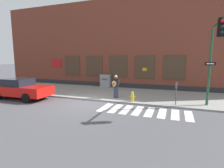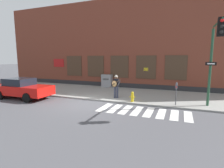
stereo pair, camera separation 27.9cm
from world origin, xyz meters
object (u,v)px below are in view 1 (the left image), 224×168
at_px(busker, 116,85).
at_px(fire_hydrant, 132,97).
at_px(traffic_light, 214,51).
at_px(parking_meter, 176,90).
at_px(red_car, 21,89).
at_px(utility_box, 106,81).

height_order(busker, fire_hydrant, busker).
distance_m(traffic_light, parking_meter, 3.05).
bearing_deg(fire_hydrant, busker, 156.38).
distance_m(red_car, utility_box, 7.84).
height_order(busker, traffic_light, traffic_light).
bearing_deg(parking_meter, red_car, -170.74).
xyz_separation_m(utility_box, fire_hydrant, (4.02, -5.01, -0.30)).
height_order(busker, parking_meter, busker).
bearing_deg(traffic_light, fire_hydrant, 177.16).
bearing_deg(busker, traffic_light, -8.03).
distance_m(busker, utility_box, 5.11).
distance_m(busker, parking_meter, 4.22).
relative_size(red_car, utility_box, 3.58).
bearing_deg(traffic_light, utility_box, 148.75).
height_order(parking_meter, fire_hydrant, parking_meter).
xyz_separation_m(busker, parking_meter, (4.19, -0.45, -0.02)).
height_order(red_car, parking_meter, parking_meter).
relative_size(busker, traffic_light, 0.35).
bearing_deg(red_car, busker, 18.28).
xyz_separation_m(red_car, busker, (6.78, 2.24, 0.30)).
height_order(utility_box, fire_hydrant, utility_box).
relative_size(busker, utility_box, 1.31).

